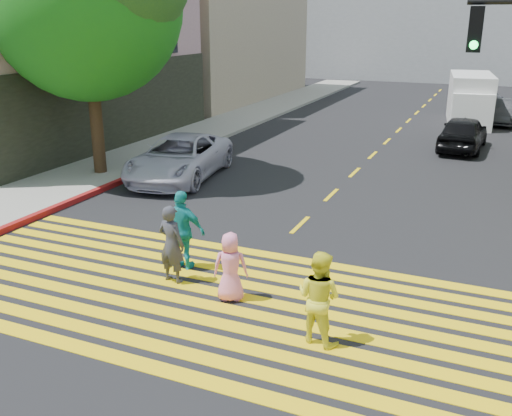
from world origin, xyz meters
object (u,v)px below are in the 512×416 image
Objects in this scene: white_sedan at (180,158)px; dark_car_near at (463,133)px; pedestrian_woman at (319,297)px; silver_car at (485,102)px; dark_car_parked at (507,112)px; pedestrian_child at (230,267)px; white_van at (470,101)px; pedestrian_extra at (183,230)px; pedestrian_man at (172,244)px.

dark_car_near is (8.63, 8.65, -0.01)m from white_sedan.
pedestrian_woman is 27.87m from silver_car.
silver_car reaches higher than dark_car_parked.
white_sedan is at bearing -73.94° from pedestrian_child.
white_van is (8.41, 15.48, 0.48)m from white_sedan.
dark_car_parked is at bearing -107.98° from pedestrian_extra.
pedestrian_woman is 4.03m from pedestrian_extra.
dark_car_parked is (6.30, 22.67, -0.26)m from pedestrian_extra.
pedestrian_child is 23.11m from white_van.
pedestrian_man is 3.67m from pedestrian_woman.
white_sedan is at bearing -125.54° from white_van.
pedestrian_child reaches higher than dark_car_parked.
dark_car_parked is (1.21, -3.45, -0.03)m from silver_car.
pedestrian_man is at bearing -2.02° from pedestrian_woman.
white_sedan is (-7.59, 8.24, -0.10)m from pedestrian_woman.
pedestrian_woman is 0.30× the size of white_van.
pedestrian_man reaches higher than white_sedan.
dark_car_near reaches higher than pedestrian_child.
pedestrian_child is at bearing 88.83° from silver_car.
pedestrian_extra reaches higher than white_sedan.
dark_car_near is (4.69, 15.18, -0.17)m from pedestrian_extra.
pedestrian_extra is at bearing -67.04° from white_sedan.
white_van is (4.34, 22.68, 0.36)m from pedestrian_man.
silver_car is at bearing -93.41° from pedestrian_man.
silver_car is at bearing -78.53° from pedestrian_woman.
pedestrian_woman is at bearing 152.33° from pedestrian_extra.
pedestrian_woman is 0.32× the size of white_sedan.
pedestrian_child is 0.33× the size of dark_car_near.
white_van reaches higher than pedestrian_extra.
silver_car is at bearing 57.03° from white_sedan.
white_sedan is 1.37× the size of dark_car_parked.
pedestrian_woman is at bearing -55.56° from white_sedan.
white_van is at bearing -103.91° from pedestrian_extra.
dark_car_parked is at bearing 115.45° from silver_car.
dark_car_near is at bearing -92.37° from dark_car_parked.
white_van reaches higher than pedestrian_child.
pedestrian_man reaches higher than dark_car_parked.
pedestrian_man reaches higher than pedestrian_child.
pedestrian_extra reaches higher than pedestrian_man.
dark_car_near is at bearing -98.94° from pedestrian_man.
white_sedan is 1.16× the size of silver_car.
white_van is at bearing 87.44° from silver_car.
pedestrian_woman is 2.19m from pedestrian_child.
white_van reaches higher than silver_car.
pedestrian_woman is 0.36× the size of silver_car.
white_sedan is 19.13m from dark_car_parked.
silver_car is at bearing 119.08° from dark_car_parked.
pedestrian_woman is at bearing 138.18° from pedestrian_child.
pedestrian_woman is 0.93× the size of pedestrian_extra.
dark_car_near is 10.95m from silver_car.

